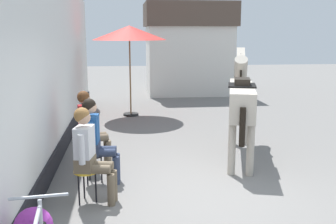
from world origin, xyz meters
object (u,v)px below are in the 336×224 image
object	(u,v)px
seated_visitor_near	(89,150)
saddled_horse_center	(241,98)
satchel_bag	(92,144)
seated_visitor_far	(89,124)
cafe_parasol	(129,33)
seated_visitor_middle	(96,137)

from	to	relation	value
seated_visitor_near	saddled_horse_center	xyz separation A→B (m)	(2.74, 1.89, 0.38)
seated_visitor_near	satchel_bag	distance (m)	2.79
seated_visitor_far	cafe_parasol	bearing A→B (deg)	79.39
seated_visitor_middle	saddled_horse_center	bearing A→B (deg)	22.93
cafe_parasol	satchel_bag	distance (m)	4.08
seated_visitor_near	cafe_parasol	bearing A→B (deg)	83.44
seated_visitor_middle	satchel_bag	distance (m)	2.08
seated_visitor_near	satchel_bag	xyz separation A→B (m)	(-0.18, 2.70, -0.68)
cafe_parasol	saddled_horse_center	bearing A→B (deg)	-63.35
seated_visitor_near	seated_visitor_far	distance (m)	1.62
saddled_horse_center	satchel_bag	distance (m)	3.22
saddled_horse_center	satchel_bag	world-z (taller)	saddled_horse_center
cafe_parasol	seated_visitor_far	bearing A→B (deg)	-100.61
seated_visitor_middle	cafe_parasol	bearing A→B (deg)	82.93
seated_visitor_middle	saddled_horse_center	world-z (taller)	saddled_horse_center
seated_visitor_middle	satchel_bag	xyz separation A→B (m)	(-0.22, 1.95, -0.68)
seated_visitor_middle	cafe_parasol	size ratio (longest dim) A/B	0.54
seated_visitor_far	satchel_bag	world-z (taller)	seated_visitor_far
seated_visitor_near	satchel_bag	size ratio (longest dim) A/B	4.96
saddled_horse_center	satchel_bag	xyz separation A→B (m)	(-2.93, 0.81, -1.06)
seated_visitor_near	satchel_bag	world-z (taller)	seated_visitor_near
seated_visitor_near	cafe_parasol	size ratio (longest dim) A/B	0.54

